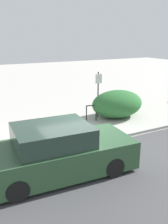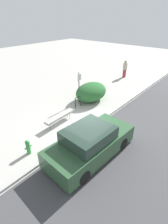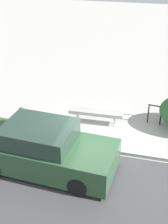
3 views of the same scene
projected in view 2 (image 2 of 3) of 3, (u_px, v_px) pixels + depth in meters
name	position (u px, v px, depth m)	size (l,w,h in m)	color
ground_plane	(87.00, 131.00, 10.07)	(60.00, 60.00, 0.00)	#ADAAA3
curb	(87.00, 130.00, 10.04)	(60.00, 0.20, 0.13)	#A8A8A3
bench	(60.00, 116.00, 10.57)	(2.18, 0.47, 0.54)	#99999E
bike_rack	(78.00, 101.00, 12.36)	(0.55, 0.13, 0.83)	black
sign_post	(79.00, 85.00, 12.61)	(0.36, 0.08, 2.30)	black
fire_hydrant	(28.00, 146.00, 8.27)	(0.36, 0.22, 0.77)	#338C3F
shrub_hedge	(91.00, 92.00, 13.29)	(2.72, 1.98, 1.37)	#28602D
pedestrian	(125.00, 68.00, 18.10)	(0.41, 0.43, 1.71)	maroon
parked_car_near	(90.00, 143.00, 8.05)	(4.60, 2.16, 1.54)	black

